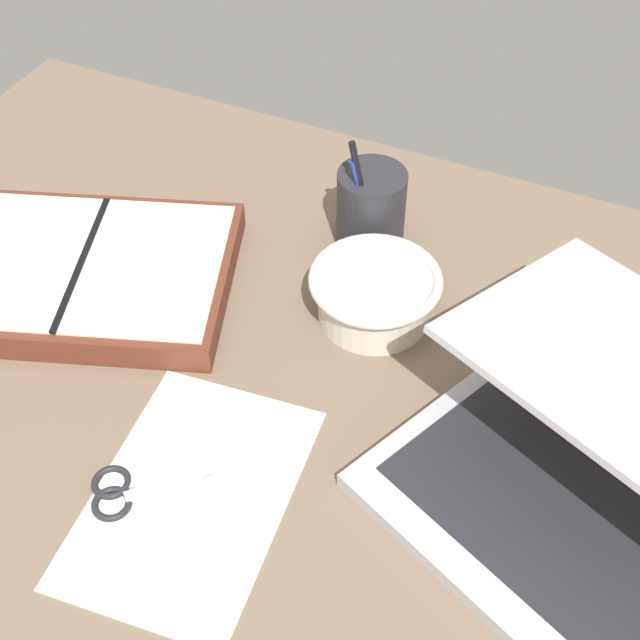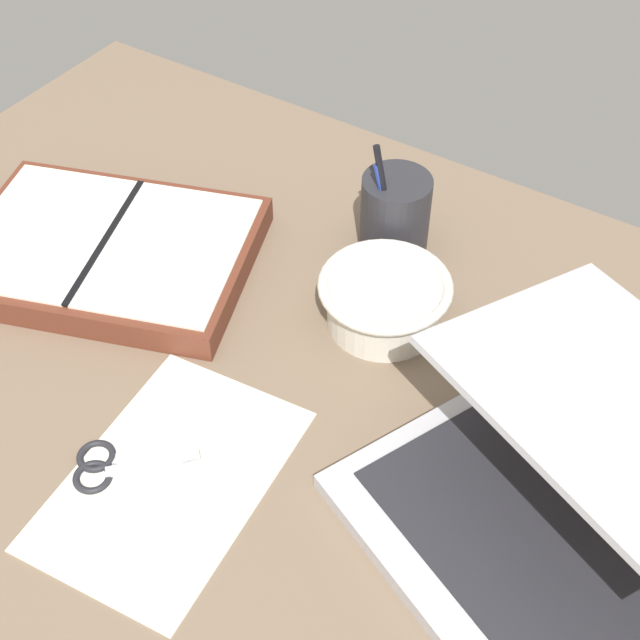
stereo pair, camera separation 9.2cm
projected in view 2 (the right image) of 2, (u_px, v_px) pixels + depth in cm
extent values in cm
cube|color=#75604C|center=(306.00, 441.00, 91.06)|extent=(140.00, 100.00, 2.00)
cube|color=#B7B7BC|center=(523.00, 551.00, 80.21)|extent=(40.00, 34.97, 1.80)
cube|color=#232328|center=(525.00, 545.00, 79.48)|extent=(33.68, 27.36, 0.24)
cube|color=#B7B7BC|center=(638.00, 416.00, 75.13)|extent=(39.97, 34.90, 3.67)
cube|color=navy|center=(634.00, 419.00, 74.99)|extent=(36.56, 31.63, 2.91)
cylinder|color=silver|center=(384.00, 304.00, 99.46)|extent=(12.74, 12.74, 5.62)
torus|color=silver|center=(385.00, 286.00, 97.44)|extent=(14.99, 14.99, 1.20)
cylinder|color=#28282D|center=(395.00, 215.00, 106.51)|extent=(8.36, 8.36, 10.35)
cylinder|color=black|center=(386.00, 203.00, 102.88)|extent=(4.21, 1.07, 14.70)
cylinder|color=#233899|center=(387.00, 212.00, 103.64)|extent=(4.13, 0.85, 12.31)
cube|color=brown|center=(109.00, 252.00, 107.14)|extent=(40.47, 34.93, 3.42)
cube|color=silver|center=(42.00, 230.00, 107.12)|extent=(22.47, 26.86, 0.30)
cube|color=silver|center=(171.00, 251.00, 104.48)|extent=(22.47, 26.86, 0.30)
cube|color=black|center=(106.00, 239.00, 105.69)|extent=(8.31, 21.93, 0.30)
cube|color=#B7B7BC|center=(153.00, 463.00, 87.21)|extent=(7.21, 7.52, 0.30)
cube|color=#B7B7BC|center=(153.00, 465.00, 87.42)|extent=(8.97, 4.65, 0.30)
torus|color=#232328|center=(93.00, 477.00, 86.43)|extent=(3.90, 3.90, 0.70)
torus|color=#232328|center=(96.00, 456.00, 88.13)|extent=(3.90, 3.90, 0.70)
cube|color=silver|center=(171.00, 478.00, 86.59)|extent=(20.55, 28.59, 0.16)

